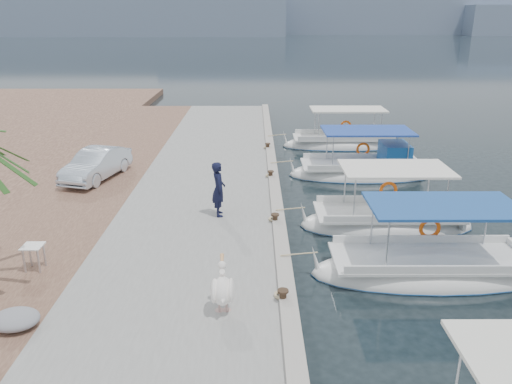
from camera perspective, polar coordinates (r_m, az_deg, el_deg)
ground at (r=16.03m, az=3.63°, el=-7.27°), size 400.00×400.00×0.00m
concrete_quay at (r=20.59m, az=-5.59°, el=-0.35°), size 6.00×40.00×0.50m
quay_curb at (r=20.41m, az=2.17°, el=0.47°), size 0.44×40.00×0.12m
cobblestone_strip at (r=21.64m, az=-18.89°, el=-0.35°), size 4.00×40.00×0.50m
distant_hills at (r=217.94m, az=8.40°, el=19.43°), size 330.00×60.00×18.00m
fishing_caique_b at (r=15.68m, az=19.19°, el=-8.56°), size 6.99×2.45×2.83m
fishing_caique_c at (r=18.66m, az=14.65°, el=-3.49°), size 6.24×2.47×2.83m
fishing_caique_d at (r=24.27m, az=12.13°, el=2.25°), size 6.83×2.56×2.83m
fishing_caique_e at (r=29.57m, az=9.91°, el=5.35°), size 7.02×2.27×2.83m
mooring_bollards at (r=17.09m, az=2.19°, el=-2.94°), size 0.28×20.28×0.33m
pelican at (r=12.09m, az=-3.84°, el=-11.01°), size 0.55×1.45×1.13m
fisherman at (r=17.51m, az=-4.30°, el=0.34°), size 0.58×0.78×1.96m
parked_car at (r=22.68m, az=-17.78°, el=3.05°), size 2.33×4.15×1.30m
tarp_bundle at (r=12.91m, az=-25.82°, el=-12.97°), size 1.10×0.90×0.40m
folding_table at (r=15.22m, az=-24.09°, el=-6.32°), size 0.55×0.55×0.73m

